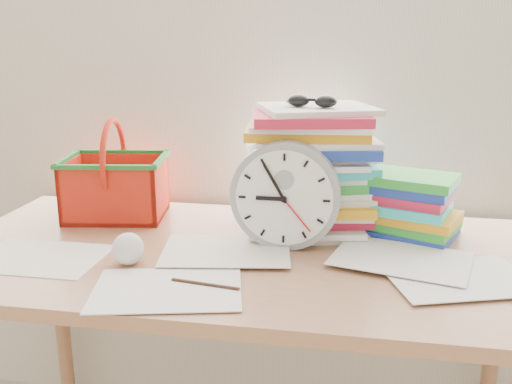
% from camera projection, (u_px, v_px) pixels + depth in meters
% --- Properties ---
extents(curtain, '(2.40, 0.01, 2.50)m').
position_uv_depth(curtain, '(269.00, 8.00, 1.53)').
color(curtain, silver).
rests_on(curtain, room_shell).
extents(desk, '(1.40, 0.70, 0.75)m').
position_uv_depth(desk, '(243.00, 280.00, 1.34)').
color(desk, '#9E6B4A').
rests_on(desk, ground).
extents(paper_stack, '(0.37, 0.33, 0.31)m').
position_uv_depth(paper_stack, '(311.00, 170.00, 1.42)').
color(paper_stack, white).
rests_on(paper_stack, desk).
extents(clock, '(0.25, 0.05, 0.25)m').
position_uv_depth(clock, '(285.00, 195.00, 1.31)').
color(clock, '#8F949A').
rests_on(clock, desk).
extents(sunglasses, '(0.15, 0.13, 0.03)m').
position_uv_depth(sunglasses, '(312.00, 101.00, 1.35)').
color(sunglasses, black).
rests_on(sunglasses, paper_stack).
extents(book_stack, '(0.32, 0.29, 0.16)m').
position_uv_depth(book_stack, '(404.00, 205.00, 1.39)').
color(book_stack, white).
rests_on(book_stack, desk).
extents(basket, '(0.29, 0.24, 0.26)m').
position_uv_depth(basket, '(115.00, 169.00, 1.53)').
color(basket, red).
rests_on(basket, desk).
extents(crumpled_ball, '(0.07, 0.07, 0.07)m').
position_uv_depth(crumpled_ball, '(128.00, 249.00, 1.23)').
color(crumpled_ball, white).
rests_on(crumpled_ball, desk).
extents(pen, '(0.14, 0.03, 0.01)m').
position_uv_depth(pen, '(205.00, 285.00, 1.12)').
color(pen, black).
rests_on(pen, desk).
extents(scattered_papers, '(1.26, 0.42, 0.02)m').
position_uv_depth(scattered_papers, '(242.00, 248.00, 1.31)').
color(scattered_papers, white).
rests_on(scattered_papers, desk).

